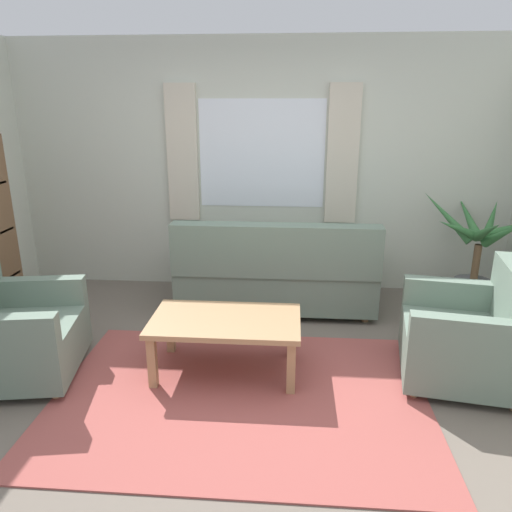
{
  "coord_description": "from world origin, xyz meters",
  "views": [
    {
      "loc": [
        0.33,
        -2.89,
        1.95
      ],
      "look_at": [
        0.06,
        0.7,
        0.81
      ],
      "focal_mm": 33.86,
      "sensor_mm": 36.0,
      "label": 1
    }
  ],
  "objects_px": {
    "armchair_left": "(10,332)",
    "potted_plant": "(475,260)",
    "coffee_table": "(226,325)",
    "couch": "(276,274)",
    "armchair_right": "(471,335)"
  },
  "relations": [
    {
      "from": "couch",
      "to": "potted_plant",
      "type": "distance_m",
      "value": 1.94
    },
    {
      "from": "couch",
      "to": "armchair_left",
      "type": "relative_size",
      "value": 1.97
    },
    {
      "from": "couch",
      "to": "armchair_left",
      "type": "bearing_deg",
      "value": 36.27
    },
    {
      "from": "armchair_left",
      "to": "potted_plant",
      "type": "relative_size",
      "value": 0.8
    },
    {
      "from": "couch",
      "to": "armchair_right",
      "type": "distance_m",
      "value": 1.87
    },
    {
      "from": "armchair_left",
      "to": "coffee_table",
      "type": "xyz_separation_m",
      "value": [
        1.56,
        0.18,
        0.03
      ]
    },
    {
      "from": "couch",
      "to": "armchair_right",
      "type": "height_order",
      "value": "couch"
    },
    {
      "from": "armchair_left",
      "to": "coffee_table",
      "type": "height_order",
      "value": "armchair_left"
    },
    {
      "from": "potted_plant",
      "to": "armchair_right",
      "type": "bearing_deg",
      "value": -109.31
    },
    {
      "from": "couch",
      "to": "armchair_right",
      "type": "xyz_separation_m",
      "value": [
        1.45,
        -1.18,
        -0.01
      ]
    },
    {
      "from": "couch",
      "to": "armchair_left",
      "type": "xyz_separation_m",
      "value": [
        -1.89,
        -1.39,
        -0.01
      ]
    },
    {
      "from": "armchair_left",
      "to": "potted_plant",
      "type": "distance_m",
      "value": 4.13
    },
    {
      "from": "armchair_right",
      "to": "coffee_table",
      "type": "height_order",
      "value": "armchair_right"
    },
    {
      "from": "couch",
      "to": "potted_plant",
      "type": "bearing_deg",
      "value": -174.81
    },
    {
      "from": "armchair_right",
      "to": "armchair_left",
      "type": "bearing_deg",
      "value": -77.21
    }
  ]
}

